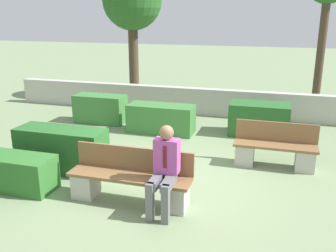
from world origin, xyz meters
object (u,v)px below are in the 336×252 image
(bench_front, at_px, (130,182))
(bench_left_side, at_px, (275,151))
(person_seated_man, at_px, (164,166))
(tree_leftmost, at_px, (132,2))

(bench_front, distance_m, bench_left_side, 3.12)
(bench_front, bearing_deg, bench_left_side, 44.64)
(bench_left_side, height_order, person_seated_man, person_seated_man)
(bench_front, distance_m, tree_leftmost, 8.66)
(tree_leftmost, bearing_deg, bench_left_side, -46.35)
(bench_front, relative_size, bench_left_side, 1.25)
(bench_front, bearing_deg, person_seated_man, -12.57)
(bench_front, relative_size, person_seated_man, 1.49)
(person_seated_man, bearing_deg, bench_left_side, 55.73)
(bench_front, xyz_separation_m, bench_left_side, (2.22, 2.19, -0.02))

